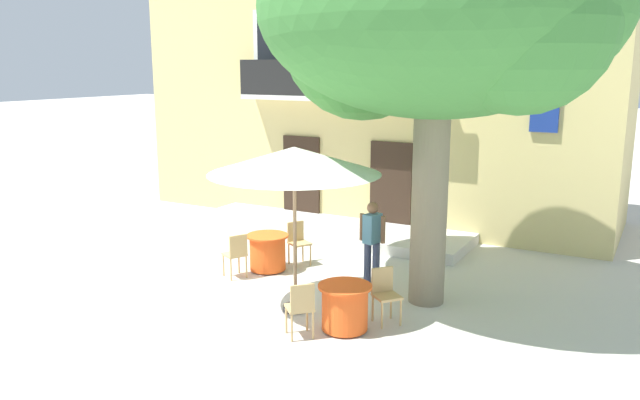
{
  "coord_description": "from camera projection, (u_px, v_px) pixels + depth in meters",
  "views": [
    {
      "loc": [
        7.47,
        -9.59,
        4.17
      ],
      "look_at": [
        0.93,
        2.19,
        1.3
      ],
      "focal_mm": 35.73,
      "sensor_mm": 36.0,
      "label": 1
    }
  ],
  "objects": [
    {
      "name": "cafe_umbrella",
      "position": [
        294.0,
        161.0,
        10.5
      ],
      "size": [
        2.9,
        2.9,
        2.85
      ],
      "color": "#997A56",
      "rests_on": "ground"
    },
    {
      "name": "cafe_chair_near_tree_1",
      "position": [
        301.0,
        306.0,
        9.8
      ],
      "size": [
        0.57,
        0.57,
        0.91
      ],
      "color": "tan",
      "rests_on": "ground"
    },
    {
      "name": "cafe_table_middle",
      "position": [
        268.0,
        252.0,
        13.09
      ],
      "size": [
        0.86,
        0.86,
        0.76
      ],
      "color": "#EA561E",
      "rests_on": "ground"
    },
    {
      "name": "plane_tree",
      "position": [
        432.0,
        16.0,
        10.51
      ],
      "size": [
        6.24,
        5.48,
        6.92
      ],
      "color": "#7F755B",
      "rests_on": "ground"
    },
    {
      "name": "entrance_step_platform",
      "position": [
        327.0,
        229.0,
        15.96
      ],
      "size": [
        7.16,
        2.0,
        0.25
      ],
      "primitive_type": "cube",
      "color": "silver",
      "rests_on": "ground"
    },
    {
      "name": "building_facade",
      "position": [
        378.0,
        80.0,
        17.76
      ],
      "size": [
        13.0,
        5.09,
        7.5
      ],
      "color": "#DBC67F",
      "rests_on": "ground"
    },
    {
      "name": "ground_plane",
      "position": [
        226.0,
        279.0,
        12.62
      ],
      "size": [
        120.0,
        120.0,
        0.0
      ],
      "primitive_type": "plane",
      "color": "beige"
    },
    {
      "name": "cafe_chair_middle_1",
      "position": [
        298.0,
        240.0,
        13.5
      ],
      "size": [
        0.55,
        0.55,
        0.91
      ],
      "color": "tan",
      "rests_on": "ground"
    },
    {
      "name": "pedestrian_near_entrance",
      "position": [
        372.0,
        239.0,
        12.1
      ],
      "size": [
        0.53,
        0.38,
        1.64
      ],
      "color": "#384260",
      "rests_on": "ground"
    },
    {
      "name": "cafe_chair_near_tree_0",
      "position": [
        385.0,
        291.0,
        10.43
      ],
      "size": [
        0.56,
        0.56,
        0.91
      ],
      "color": "tan",
      "rests_on": "ground"
    },
    {
      "name": "cafe_chair_middle_0",
      "position": [
        236.0,
        252.0,
        12.6
      ],
      "size": [
        0.54,
        0.54,
        0.91
      ],
      "color": "tan",
      "rests_on": "ground"
    },
    {
      "name": "cafe_table_near_tree",
      "position": [
        345.0,
        307.0,
        10.12
      ],
      "size": [
        0.86,
        0.86,
        0.76
      ],
      "color": "#EA561E",
      "rests_on": "ground"
    }
  ]
}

